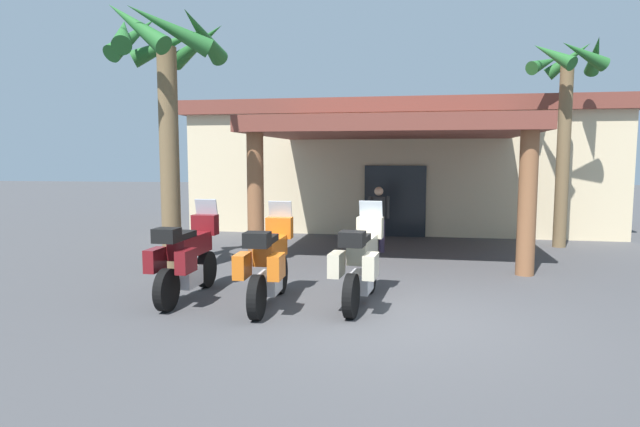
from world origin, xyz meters
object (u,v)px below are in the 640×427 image
motorcycle_maroon (187,257)px  motorcycle_orange (269,262)px  palm_tree_near_portico (567,97)px  motorcycle_cream (361,262)px  pedestrian (379,215)px  palm_tree_roadside (164,76)px  motel_building (399,164)px

motorcycle_maroon → motorcycle_orange: (1.45, -0.24, 0.00)m
motorcycle_maroon → palm_tree_near_portico: bearing=-47.9°
motorcycle_orange → palm_tree_near_portico: size_ratio=0.41×
motorcycle_cream → motorcycle_maroon: bearing=98.1°
motorcycle_orange → palm_tree_near_portico: bearing=-43.5°
pedestrian → palm_tree_near_portico: 5.73m
motorcycle_orange → palm_tree_roadside: bearing=52.5°
motorcycle_orange → pedestrian: bearing=-16.8°
palm_tree_roadside → motel_building: bearing=61.5°
pedestrian → motorcycle_cream: bearing=172.4°
palm_tree_near_portico → motel_building: bearing=135.6°
palm_tree_near_portico → motorcycle_orange: bearing=-134.4°
pedestrian → palm_tree_roadside: size_ratio=0.30×
palm_tree_roadside → palm_tree_near_portico: (8.82, 4.49, -0.04)m
motorcycle_maroon → motorcycle_cream: bearing=-86.5°
motorcycle_maroon → palm_tree_near_portico: palm_tree_near_portico is taller
pedestrian → palm_tree_near_portico: size_ratio=0.30×
palm_tree_roadside → motorcycle_maroon: bearing=-58.9°
motorcycle_maroon → motorcycle_cream: same height
motorcycle_orange → palm_tree_near_portico: 9.59m
motorcycle_cream → palm_tree_roadside: (-3.94, 1.73, 3.23)m
motorcycle_maroon → palm_tree_roadside: (-1.04, 1.73, 3.23)m
motel_building → pedestrian: (-0.55, -5.47, -1.17)m
motel_building → motorcycle_maroon: motel_building is taller
pedestrian → palm_tree_roadside: 5.95m
motorcycle_orange → palm_tree_roadside: palm_tree_roadside is taller
motorcycle_orange → palm_tree_roadside: size_ratio=0.41×
motel_building → motorcycle_cream: bearing=-91.2°
pedestrian → palm_tree_roadside: palm_tree_roadside is taller
motel_building → pedestrian: size_ratio=8.44×
motel_building → palm_tree_roadside: (-4.66, -8.57, 1.82)m
palm_tree_near_portico → motorcycle_maroon: bearing=-141.3°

